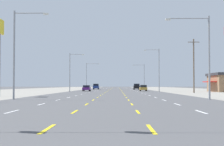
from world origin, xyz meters
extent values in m
plane|color=#4C4C4F|center=(0.00, 66.00, 0.00)|extent=(572.00, 572.00, 0.00)
cube|color=white|center=(-5.25, 14.50, 0.01)|extent=(0.14, 2.60, 0.01)
cube|color=white|center=(-5.25, 22.00, 0.01)|extent=(0.14, 2.60, 0.01)
cube|color=white|center=(-5.25, 29.50, 0.01)|extent=(0.14, 2.60, 0.01)
cube|color=white|center=(-5.25, 37.00, 0.01)|extent=(0.14, 2.60, 0.01)
cube|color=white|center=(-5.25, 44.50, 0.01)|extent=(0.14, 2.60, 0.01)
cube|color=white|center=(-5.25, 52.00, 0.01)|extent=(0.14, 2.60, 0.01)
cube|color=white|center=(-5.25, 59.50, 0.01)|extent=(0.14, 2.60, 0.01)
cube|color=white|center=(-5.25, 67.00, 0.01)|extent=(0.14, 2.60, 0.01)
cube|color=white|center=(-5.25, 74.50, 0.01)|extent=(0.14, 2.60, 0.01)
cube|color=white|center=(-5.25, 82.00, 0.01)|extent=(0.14, 2.60, 0.01)
cube|color=white|center=(-5.25, 89.50, 0.01)|extent=(0.14, 2.60, 0.01)
cube|color=white|center=(-5.25, 97.00, 0.01)|extent=(0.14, 2.60, 0.01)
cube|color=white|center=(-5.25, 104.50, 0.01)|extent=(0.14, 2.60, 0.01)
cube|color=white|center=(-5.25, 112.00, 0.01)|extent=(0.14, 2.60, 0.01)
cube|color=white|center=(-5.25, 119.50, 0.01)|extent=(0.14, 2.60, 0.01)
cube|color=white|center=(-5.25, 127.00, 0.01)|extent=(0.14, 2.60, 0.01)
cube|color=white|center=(-5.25, 134.50, 0.01)|extent=(0.14, 2.60, 0.01)
cube|color=white|center=(-5.25, 142.00, 0.01)|extent=(0.14, 2.60, 0.01)
cube|color=white|center=(-5.25, 149.50, 0.01)|extent=(0.14, 2.60, 0.01)
cube|color=white|center=(-5.25, 157.00, 0.01)|extent=(0.14, 2.60, 0.01)
cube|color=white|center=(-5.25, 164.50, 0.01)|extent=(0.14, 2.60, 0.01)
cube|color=white|center=(-5.25, 172.00, 0.01)|extent=(0.14, 2.60, 0.01)
cube|color=white|center=(-5.25, 179.50, 0.01)|extent=(0.14, 2.60, 0.01)
cube|color=white|center=(-5.25, 187.00, 0.01)|extent=(0.14, 2.60, 0.01)
cube|color=white|center=(-5.25, 194.50, 0.01)|extent=(0.14, 2.60, 0.01)
cube|color=white|center=(-5.25, 202.00, 0.01)|extent=(0.14, 2.60, 0.01)
cube|color=white|center=(-5.25, 209.50, 0.01)|extent=(0.14, 2.60, 0.01)
cube|color=white|center=(-5.25, 217.00, 0.01)|extent=(0.14, 2.60, 0.01)
cube|color=yellow|center=(-1.75, 7.00, 0.01)|extent=(0.14, 2.60, 0.01)
cube|color=yellow|center=(-1.75, 14.50, 0.01)|extent=(0.14, 2.60, 0.01)
cube|color=yellow|center=(-1.75, 22.00, 0.01)|extent=(0.14, 2.60, 0.01)
cube|color=yellow|center=(-1.75, 29.50, 0.01)|extent=(0.14, 2.60, 0.01)
cube|color=yellow|center=(-1.75, 37.00, 0.01)|extent=(0.14, 2.60, 0.01)
cube|color=yellow|center=(-1.75, 44.50, 0.01)|extent=(0.14, 2.60, 0.01)
cube|color=yellow|center=(-1.75, 52.00, 0.01)|extent=(0.14, 2.60, 0.01)
cube|color=yellow|center=(-1.75, 59.50, 0.01)|extent=(0.14, 2.60, 0.01)
cube|color=yellow|center=(-1.75, 67.00, 0.01)|extent=(0.14, 2.60, 0.01)
cube|color=yellow|center=(-1.75, 74.50, 0.01)|extent=(0.14, 2.60, 0.01)
cube|color=yellow|center=(-1.75, 82.00, 0.01)|extent=(0.14, 2.60, 0.01)
cube|color=yellow|center=(-1.75, 89.50, 0.01)|extent=(0.14, 2.60, 0.01)
cube|color=yellow|center=(-1.75, 97.00, 0.01)|extent=(0.14, 2.60, 0.01)
cube|color=yellow|center=(-1.75, 104.50, 0.01)|extent=(0.14, 2.60, 0.01)
cube|color=yellow|center=(-1.75, 112.00, 0.01)|extent=(0.14, 2.60, 0.01)
cube|color=yellow|center=(-1.75, 119.50, 0.01)|extent=(0.14, 2.60, 0.01)
cube|color=yellow|center=(-1.75, 127.00, 0.01)|extent=(0.14, 2.60, 0.01)
cube|color=yellow|center=(-1.75, 134.50, 0.01)|extent=(0.14, 2.60, 0.01)
cube|color=yellow|center=(-1.75, 142.00, 0.01)|extent=(0.14, 2.60, 0.01)
cube|color=yellow|center=(-1.75, 149.50, 0.01)|extent=(0.14, 2.60, 0.01)
cube|color=yellow|center=(-1.75, 157.00, 0.01)|extent=(0.14, 2.60, 0.01)
cube|color=yellow|center=(-1.75, 164.50, 0.01)|extent=(0.14, 2.60, 0.01)
cube|color=yellow|center=(-1.75, 172.00, 0.01)|extent=(0.14, 2.60, 0.01)
cube|color=yellow|center=(-1.75, 179.50, 0.01)|extent=(0.14, 2.60, 0.01)
cube|color=yellow|center=(-1.75, 187.00, 0.01)|extent=(0.14, 2.60, 0.01)
cube|color=yellow|center=(-1.75, 194.50, 0.01)|extent=(0.14, 2.60, 0.01)
cube|color=yellow|center=(-1.75, 202.00, 0.01)|extent=(0.14, 2.60, 0.01)
cube|color=yellow|center=(-1.75, 209.50, 0.01)|extent=(0.14, 2.60, 0.01)
cube|color=yellow|center=(-1.75, 217.00, 0.01)|extent=(0.14, 2.60, 0.01)
cube|color=yellow|center=(1.75, 7.00, 0.01)|extent=(0.14, 2.60, 0.01)
cube|color=yellow|center=(1.75, 14.50, 0.01)|extent=(0.14, 2.60, 0.01)
cube|color=yellow|center=(1.75, 22.00, 0.01)|extent=(0.14, 2.60, 0.01)
cube|color=yellow|center=(1.75, 29.50, 0.01)|extent=(0.14, 2.60, 0.01)
cube|color=yellow|center=(1.75, 37.00, 0.01)|extent=(0.14, 2.60, 0.01)
cube|color=yellow|center=(1.75, 44.50, 0.01)|extent=(0.14, 2.60, 0.01)
cube|color=yellow|center=(1.75, 52.00, 0.01)|extent=(0.14, 2.60, 0.01)
cube|color=yellow|center=(1.75, 59.50, 0.01)|extent=(0.14, 2.60, 0.01)
cube|color=yellow|center=(1.75, 67.00, 0.01)|extent=(0.14, 2.60, 0.01)
cube|color=yellow|center=(1.75, 74.50, 0.01)|extent=(0.14, 2.60, 0.01)
cube|color=yellow|center=(1.75, 82.00, 0.01)|extent=(0.14, 2.60, 0.01)
cube|color=yellow|center=(1.75, 89.50, 0.01)|extent=(0.14, 2.60, 0.01)
cube|color=yellow|center=(1.75, 97.00, 0.01)|extent=(0.14, 2.60, 0.01)
cube|color=yellow|center=(1.75, 104.50, 0.01)|extent=(0.14, 2.60, 0.01)
cube|color=yellow|center=(1.75, 112.00, 0.01)|extent=(0.14, 2.60, 0.01)
cube|color=yellow|center=(1.75, 119.50, 0.01)|extent=(0.14, 2.60, 0.01)
cube|color=yellow|center=(1.75, 127.00, 0.01)|extent=(0.14, 2.60, 0.01)
cube|color=yellow|center=(1.75, 134.50, 0.01)|extent=(0.14, 2.60, 0.01)
cube|color=yellow|center=(1.75, 142.00, 0.01)|extent=(0.14, 2.60, 0.01)
cube|color=yellow|center=(1.75, 149.50, 0.01)|extent=(0.14, 2.60, 0.01)
cube|color=yellow|center=(1.75, 157.00, 0.01)|extent=(0.14, 2.60, 0.01)
cube|color=yellow|center=(1.75, 164.50, 0.01)|extent=(0.14, 2.60, 0.01)
cube|color=yellow|center=(1.75, 172.00, 0.01)|extent=(0.14, 2.60, 0.01)
cube|color=yellow|center=(1.75, 179.50, 0.01)|extent=(0.14, 2.60, 0.01)
cube|color=yellow|center=(1.75, 187.00, 0.01)|extent=(0.14, 2.60, 0.01)
cube|color=yellow|center=(1.75, 194.50, 0.01)|extent=(0.14, 2.60, 0.01)
cube|color=yellow|center=(1.75, 202.00, 0.01)|extent=(0.14, 2.60, 0.01)
cube|color=yellow|center=(1.75, 209.50, 0.01)|extent=(0.14, 2.60, 0.01)
cube|color=yellow|center=(1.75, 217.00, 0.01)|extent=(0.14, 2.60, 0.01)
cube|color=white|center=(5.25, 14.50, 0.01)|extent=(0.14, 2.60, 0.01)
cube|color=white|center=(5.25, 22.00, 0.01)|extent=(0.14, 2.60, 0.01)
cube|color=white|center=(5.25, 29.50, 0.01)|extent=(0.14, 2.60, 0.01)
cube|color=white|center=(5.25, 37.00, 0.01)|extent=(0.14, 2.60, 0.01)
cube|color=white|center=(5.25, 44.50, 0.01)|extent=(0.14, 2.60, 0.01)
cube|color=white|center=(5.25, 52.00, 0.01)|extent=(0.14, 2.60, 0.01)
cube|color=white|center=(5.25, 59.50, 0.01)|extent=(0.14, 2.60, 0.01)
cube|color=white|center=(5.25, 67.00, 0.01)|extent=(0.14, 2.60, 0.01)
cube|color=white|center=(5.25, 74.50, 0.01)|extent=(0.14, 2.60, 0.01)
cube|color=white|center=(5.25, 82.00, 0.01)|extent=(0.14, 2.60, 0.01)
cube|color=white|center=(5.25, 89.50, 0.01)|extent=(0.14, 2.60, 0.01)
cube|color=white|center=(5.25, 97.00, 0.01)|extent=(0.14, 2.60, 0.01)
cube|color=white|center=(5.25, 104.50, 0.01)|extent=(0.14, 2.60, 0.01)
cube|color=white|center=(5.25, 112.00, 0.01)|extent=(0.14, 2.60, 0.01)
cube|color=white|center=(5.25, 119.50, 0.01)|extent=(0.14, 2.60, 0.01)
cube|color=white|center=(5.25, 127.00, 0.01)|extent=(0.14, 2.60, 0.01)
cube|color=white|center=(5.25, 134.50, 0.01)|extent=(0.14, 2.60, 0.01)
cube|color=white|center=(5.25, 142.00, 0.01)|extent=(0.14, 2.60, 0.01)
cube|color=white|center=(5.25, 149.50, 0.01)|extent=(0.14, 2.60, 0.01)
cube|color=white|center=(5.25, 157.00, 0.01)|extent=(0.14, 2.60, 0.01)
cube|color=white|center=(5.25, 164.50, 0.01)|extent=(0.14, 2.60, 0.01)
cube|color=white|center=(5.25, 172.00, 0.01)|extent=(0.14, 2.60, 0.01)
cube|color=white|center=(5.25, 179.50, 0.01)|extent=(0.14, 2.60, 0.01)
cube|color=white|center=(5.25, 187.00, 0.01)|extent=(0.14, 2.60, 0.01)
cube|color=white|center=(5.25, 194.50, 0.01)|extent=(0.14, 2.60, 0.01)
cube|color=white|center=(5.25, 202.00, 0.01)|extent=(0.14, 2.60, 0.01)
cube|color=white|center=(5.25, 209.50, 0.01)|extent=(0.14, 2.60, 0.01)
cube|color=white|center=(5.25, 217.00, 0.01)|extent=(0.14, 2.60, 0.01)
cube|color=#4C196B|center=(-6.96, 81.20, 0.63)|extent=(1.80, 4.50, 0.62)
cube|color=black|center=(-6.96, 81.10, 1.20)|extent=(1.62, 2.10, 0.52)
cylinder|color=black|center=(-7.73, 82.75, 0.32)|extent=(0.22, 0.64, 0.64)
cylinder|color=black|center=(-6.19, 82.75, 0.32)|extent=(0.22, 0.64, 0.64)
cylinder|color=black|center=(-7.73, 79.65, 0.32)|extent=(0.22, 0.64, 0.64)
cylinder|color=black|center=(-6.19, 79.65, 0.32)|extent=(0.22, 0.64, 0.64)
cube|color=#B28C33|center=(7.22, 82.39, 0.63)|extent=(1.72, 3.90, 0.66)
cube|color=black|center=(7.22, 82.14, 1.25)|extent=(1.58, 1.90, 0.58)
cylinder|color=black|center=(6.48, 83.79, 0.30)|extent=(0.20, 0.60, 0.60)
cylinder|color=black|center=(7.96, 83.79, 0.30)|extent=(0.20, 0.60, 0.60)
cylinder|color=black|center=(6.48, 80.99, 0.30)|extent=(0.20, 0.60, 0.60)
cylinder|color=black|center=(7.96, 80.99, 0.30)|extent=(0.20, 0.60, 0.60)
cube|color=black|center=(7.14, 110.62, 0.84)|extent=(1.98, 4.90, 0.92)
cube|color=black|center=(7.14, 110.57, 1.64)|extent=(1.82, 2.70, 0.68)
cylinder|color=black|center=(6.30, 112.32, 0.38)|extent=(0.26, 0.76, 0.76)
cylinder|color=black|center=(7.98, 112.32, 0.38)|extent=(0.26, 0.76, 0.76)
cylinder|color=black|center=(6.30, 108.92, 0.38)|extent=(0.26, 0.76, 0.76)
cylinder|color=black|center=(7.98, 108.92, 0.38)|extent=(0.26, 0.76, 0.76)
cube|color=navy|center=(-6.76, 116.79, 0.84)|extent=(1.98, 4.90, 0.92)
cube|color=black|center=(-6.76, 116.74, 1.64)|extent=(1.82, 2.70, 0.68)
cylinder|color=black|center=(-7.60, 118.49, 0.38)|extent=(0.26, 0.76, 0.76)
cylinder|color=black|center=(-5.92, 118.49, 0.38)|extent=(0.26, 0.76, 0.76)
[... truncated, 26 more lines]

